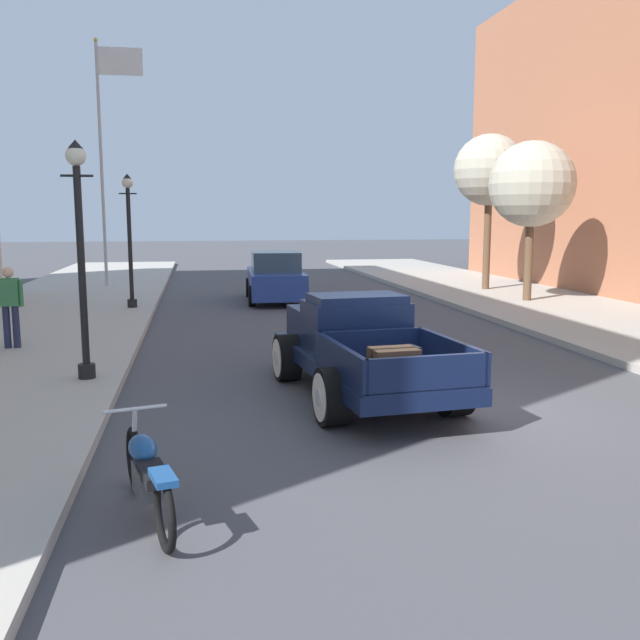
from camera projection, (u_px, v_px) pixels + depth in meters
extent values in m
plane|color=#47474C|center=(421.00, 406.00, 10.31)|extent=(140.00, 140.00, 0.00)
cube|color=#0F1938|center=(362.00, 362.00, 10.82)|extent=(2.24, 5.05, 0.24)
cube|color=#0F1938|center=(355.00, 326.00, 11.08)|extent=(1.66, 1.25, 0.80)
cube|color=#0F1938|center=(357.00, 298.00, 10.96)|extent=(1.52, 1.07, 0.12)
cube|color=#3D4C5B|center=(345.00, 312.00, 11.60)|extent=(1.32, 0.17, 0.44)
cube|color=#0F1938|center=(332.00, 323.00, 12.34)|extent=(1.46, 1.62, 0.52)
cube|color=silver|center=(320.00, 318.00, 13.10)|extent=(0.69, 0.17, 0.47)
cube|color=#0F1938|center=(396.00, 373.00, 9.47)|extent=(1.89, 2.26, 0.04)
cube|color=#0F1938|center=(340.00, 361.00, 9.22)|extent=(0.29, 2.10, 0.44)
cube|color=#0F1938|center=(450.00, 354.00, 9.66)|extent=(0.29, 2.10, 0.44)
cube|color=#0F1938|center=(427.00, 373.00, 8.48)|extent=(1.62, 0.24, 0.44)
cube|color=#0F1938|center=(371.00, 344.00, 10.40)|extent=(1.62, 0.24, 0.44)
cylinder|color=black|center=(287.00, 358.00, 11.89)|extent=(0.44, 0.83, 0.80)
cylinder|color=silver|center=(277.00, 358.00, 11.84)|extent=(0.08, 0.65, 0.66)
cylinder|color=silver|center=(276.00, 358.00, 11.84)|extent=(0.04, 0.24, 0.24)
cylinder|color=black|center=(385.00, 352.00, 12.37)|extent=(0.44, 0.83, 0.80)
cylinder|color=silver|center=(395.00, 351.00, 12.42)|extent=(0.08, 0.65, 0.66)
cylinder|color=silver|center=(395.00, 351.00, 12.42)|extent=(0.04, 0.24, 0.24)
cylinder|color=black|center=(332.00, 397.00, 9.32)|extent=(0.44, 0.83, 0.80)
cylinder|color=silver|center=(319.00, 398.00, 9.27)|extent=(0.08, 0.65, 0.66)
cylinder|color=silver|center=(318.00, 398.00, 9.27)|extent=(0.04, 0.24, 0.24)
cylinder|color=black|center=(453.00, 388.00, 9.80)|extent=(0.44, 0.83, 0.80)
cylinder|color=silver|center=(465.00, 387.00, 9.85)|extent=(0.08, 0.65, 0.66)
cylinder|color=silver|center=(466.00, 387.00, 9.86)|extent=(0.04, 0.24, 0.24)
cube|color=brown|center=(394.00, 363.00, 9.06)|extent=(0.64, 0.50, 0.40)
cube|color=#3D2D1E|center=(394.00, 363.00, 9.06)|extent=(0.62, 0.11, 0.42)
cube|color=#2D2D33|center=(403.00, 356.00, 9.79)|extent=(0.50, 0.41, 0.28)
torus|color=black|center=(134.00, 459.00, 7.12)|extent=(0.24, 0.67, 0.67)
torus|color=black|center=(164.00, 514.00, 5.81)|extent=(0.24, 0.67, 0.67)
cube|color=#4C4C51|center=(149.00, 480.00, 6.41)|extent=(0.34, 0.49, 0.28)
ellipsoid|color=navy|center=(143.00, 448.00, 6.61)|extent=(0.38, 0.57, 0.24)
cube|color=black|center=(154.00, 474.00, 6.17)|extent=(0.35, 0.60, 0.10)
cylinder|color=silver|center=(134.00, 432.00, 7.02)|extent=(0.11, 0.26, 0.58)
cylinder|color=silver|center=(135.00, 409.00, 6.87)|extent=(0.61, 0.19, 0.04)
cube|color=navy|center=(163.00, 477.00, 5.77)|extent=(0.27, 0.43, 0.06)
cube|color=#284293|center=(275.00, 283.00, 22.97)|extent=(1.89, 4.36, 0.80)
cube|color=#384C5B|center=(276.00, 261.00, 22.71)|extent=(1.60, 2.06, 0.64)
cylinder|color=black|center=(249.00, 288.00, 24.16)|extent=(0.25, 0.67, 0.66)
cylinder|color=black|center=(296.00, 287.00, 24.38)|extent=(0.25, 0.67, 0.66)
cylinder|color=black|center=(252.00, 296.00, 21.63)|extent=(0.25, 0.67, 0.66)
cylinder|color=black|center=(305.00, 295.00, 21.85)|extent=(0.25, 0.67, 0.66)
cylinder|color=#232847|center=(7.00, 327.00, 14.02)|extent=(0.14, 0.14, 0.86)
cylinder|color=#232847|center=(16.00, 327.00, 14.05)|extent=(0.14, 0.14, 0.86)
cube|color=#387A47|center=(9.00, 292.00, 13.93)|extent=(0.36, 0.22, 0.56)
cylinder|color=#387A47|center=(21.00, 293.00, 13.97)|extent=(0.09, 0.09, 0.54)
sphere|color=beige|center=(8.00, 272.00, 13.87)|extent=(0.22, 0.22, 0.22)
cylinder|color=black|center=(87.00, 371.00, 11.45)|extent=(0.28, 0.28, 0.24)
cylinder|color=black|center=(82.00, 267.00, 11.19)|extent=(0.12, 0.12, 3.20)
cylinder|color=black|center=(77.00, 176.00, 10.97)|extent=(0.50, 0.04, 0.04)
sphere|color=silver|center=(76.00, 156.00, 10.93)|extent=(0.32, 0.32, 0.32)
cone|color=black|center=(75.00, 144.00, 10.90)|extent=(0.24, 0.24, 0.14)
cylinder|color=black|center=(132.00, 303.00, 20.30)|extent=(0.28, 0.28, 0.24)
cylinder|color=black|center=(130.00, 244.00, 20.05)|extent=(0.12, 0.12, 3.20)
cylinder|color=black|center=(128.00, 194.00, 19.83)|extent=(0.50, 0.04, 0.04)
sphere|color=silver|center=(127.00, 183.00, 19.78)|extent=(0.32, 0.32, 0.32)
cone|color=black|center=(127.00, 176.00, 19.76)|extent=(0.24, 0.24, 0.14)
cylinder|color=#B2B2B7|center=(101.00, 167.00, 26.18)|extent=(0.12, 0.12, 9.00)
sphere|color=gold|center=(96.00, 40.00, 25.49)|extent=(0.16, 0.16, 0.16)
cube|color=silver|center=(121.00, 61.00, 25.75)|extent=(1.60, 0.03, 1.00)
cylinder|color=brown|center=(529.00, 259.00, 21.84)|extent=(0.26, 0.26, 2.64)
sphere|color=#ADA893|center=(532.00, 184.00, 21.49)|extent=(2.66, 2.66, 2.66)
cylinder|color=brown|center=(487.00, 243.00, 25.18)|extent=(0.26, 0.26, 3.33)
sphere|color=#ADA893|center=(490.00, 170.00, 24.79)|extent=(2.55, 2.55, 2.55)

